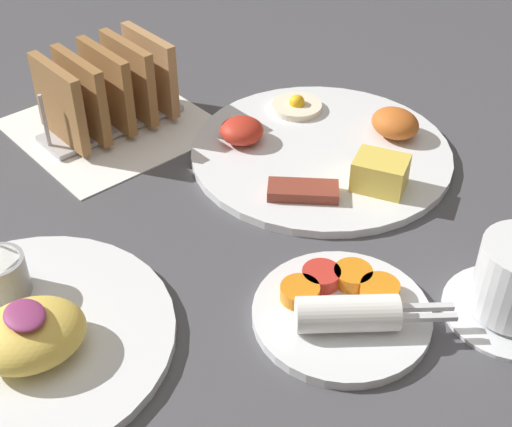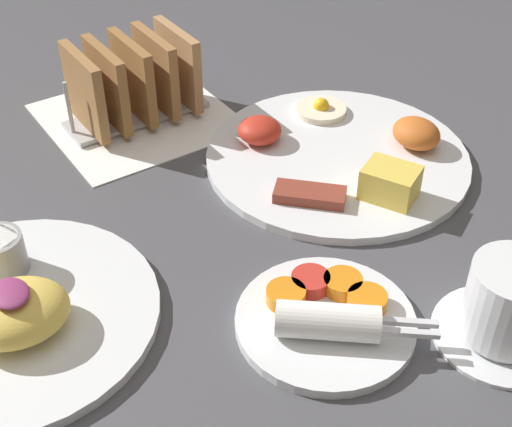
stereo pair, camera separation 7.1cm
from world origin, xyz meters
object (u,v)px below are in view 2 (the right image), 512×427
(plate_foreground, at_px, (11,309))
(toast_rack, at_px, (133,82))
(plate_breakfast, at_px, (341,155))
(plate_condiments, at_px, (326,316))
(coffee_cup, at_px, (509,307))

(plate_foreground, relative_size, toast_rack, 1.46)
(plate_breakfast, distance_m, plate_condiments, 0.26)
(plate_breakfast, xyz_separation_m, plate_foreground, (0.03, -0.40, 0.00))
(plate_condiments, relative_size, toast_rack, 0.90)
(coffee_cup, bearing_deg, plate_breakfast, 168.98)
(toast_rack, bearing_deg, plate_condiments, -3.13)
(toast_rack, height_order, coffee_cup, toast_rack)
(plate_foreground, relative_size, coffee_cup, 2.20)
(plate_foreground, bearing_deg, toast_rack, 135.76)
(plate_condiments, height_order, toast_rack, toast_rack)
(coffee_cup, bearing_deg, toast_rack, -169.35)
(plate_breakfast, relative_size, toast_rack, 1.70)
(plate_breakfast, distance_m, toast_rack, 0.27)
(plate_breakfast, height_order, plate_condiments, plate_breakfast)
(plate_condiments, distance_m, plate_foreground, 0.28)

